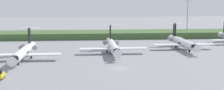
{
  "coord_description": "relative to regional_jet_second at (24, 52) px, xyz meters",
  "views": [
    {
      "loc": [
        -9.17,
        -78.41,
        17.79
      ],
      "look_at": [
        0.0,
        23.83,
        3.0
      ],
      "focal_mm": 48.4,
      "sensor_mm": 36.0,
      "label": 1
    }
  ],
  "objects": [
    {
      "name": "ground_plane",
      "position": [
        28.09,
        14.69,
        -2.54
      ],
      "size": [
        500.0,
        500.0,
        0.0
      ],
      "primitive_type": "plane",
      "color": "gray"
    },
    {
      "name": "safety_cone_front_marker",
      "position": [
        51.42,
        -1.52,
        -2.26
      ],
      "size": [
        0.44,
        0.44,
        0.55
      ],
      "primitive_type": "cone",
      "color": "orange",
      "rests_on": "ground"
    },
    {
      "name": "regional_jet_third",
      "position": [
        28.44,
        9.46,
        0.0
      ],
      "size": [
        22.81,
        31.0,
        9.0
      ],
      "color": "white",
      "rests_on": "ground"
    },
    {
      "name": "antenna_mast",
      "position": [
        71.54,
        58.08,
        8.84
      ],
      "size": [
        4.4,
        0.5,
        27.6
      ],
      "color": "#B2B2B7",
      "rests_on": "ground"
    },
    {
      "name": "regional_jet_fourth",
      "position": [
        55.66,
        16.79,
        0.0
      ],
      "size": [
        22.81,
        31.0,
        9.0
      ],
      "color": "white",
      "rests_on": "ground"
    },
    {
      "name": "safety_cone_mid_marker",
      "position": [
        54.37,
        -1.56,
        -2.26
      ],
      "size": [
        0.44,
        0.44,
        0.55
      ],
      "primitive_type": "cone",
      "color": "orange",
      "rests_on": "ground"
    },
    {
      "name": "regional_jet_second",
      "position": [
        0.0,
        0.0,
        0.0
      ],
      "size": [
        22.81,
        31.0,
        9.0
      ],
      "color": "white",
      "rests_on": "ground"
    },
    {
      "name": "grass_berm",
      "position": [
        28.09,
        56.13,
        -1.03
      ],
      "size": [
        320.0,
        20.0,
        3.01
      ],
      "primitive_type": "cube",
      "color": "#426033",
      "rests_on": "ground"
    }
  ]
}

